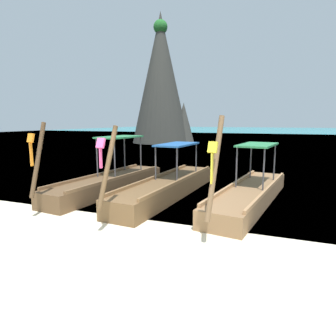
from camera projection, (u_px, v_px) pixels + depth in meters
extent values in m
plane|color=beige|center=(103.00, 247.00, 6.17)|extent=(120.00, 120.00, 0.00)
plane|color=teal|center=(262.00, 133.00, 63.28)|extent=(120.00, 120.00, 0.00)
cube|color=brown|center=(109.00, 184.00, 10.99)|extent=(1.80, 5.96, 0.56)
cube|color=brown|center=(98.00, 175.00, 11.18)|extent=(0.67, 5.38, 0.10)
cube|color=brown|center=(121.00, 177.00, 10.69)|extent=(0.67, 5.38, 0.10)
cylinder|color=brown|center=(38.00, 160.00, 8.08)|extent=(0.19, 0.70, 2.09)
cube|color=orange|center=(31.00, 138.00, 7.83)|extent=(0.21, 0.14, 0.25)
cube|color=orange|center=(31.00, 154.00, 7.88)|extent=(0.04, 0.08, 0.65)
cylinder|color=#4C4C51|center=(97.00, 158.00, 10.88)|extent=(0.06, 0.06, 1.45)
cylinder|color=#4C4C51|center=(115.00, 159.00, 10.51)|extent=(0.06, 0.06, 1.45)
cylinder|color=#4C4C51|center=(125.00, 153.00, 12.43)|extent=(0.06, 0.06, 1.45)
cylinder|color=#4C4C51|center=(141.00, 154.00, 12.06)|extent=(0.06, 0.06, 1.45)
cube|color=#2D844C|center=(120.00, 137.00, 11.35)|extent=(1.20, 2.06, 0.06)
cube|color=brown|center=(168.00, 188.00, 10.34)|extent=(1.66, 6.52, 0.59)
cube|color=brown|center=(154.00, 177.00, 10.52)|extent=(0.53, 5.92, 0.10)
cube|color=brown|center=(182.00, 180.00, 10.05)|extent=(0.53, 5.92, 0.10)
cylinder|color=brown|center=(108.00, 167.00, 7.05)|extent=(0.19, 0.88, 1.98)
cube|color=#F24C8C|center=(101.00, 143.00, 6.75)|extent=(0.21, 0.16, 0.25)
cube|color=#F24C8C|center=(101.00, 158.00, 6.79)|extent=(0.04, 0.08, 0.47)
cylinder|color=#4C4C51|center=(156.00, 163.00, 10.23)|extent=(0.05, 0.05, 1.17)
cylinder|color=#4C4C51|center=(177.00, 165.00, 9.88)|extent=(0.05, 0.05, 1.17)
cylinder|color=#4C4C51|center=(177.00, 157.00, 11.96)|extent=(0.05, 0.05, 1.17)
cylinder|color=#4C4C51|center=(196.00, 158.00, 11.61)|extent=(0.05, 0.05, 1.17)
cube|color=#235BA3|center=(177.00, 144.00, 10.82)|extent=(1.16, 2.20, 0.06)
cube|color=olive|center=(250.00, 196.00, 9.42)|extent=(2.14, 6.27, 0.52)
cube|color=#AF7F52|center=(233.00, 184.00, 9.64)|extent=(0.94, 5.61, 0.10)
cube|color=#AF7F52|center=(268.00, 188.00, 9.09)|extent=(0.94, 5.61, 0.10)
cylinder|color=brown|center=(215.00, 168.00, 6.36)|extent=(0.25, 0.87, 2.29)
cube|color=yellow|center=(213.00, 147.00, 6.15)|extent=(0.22, 0.16, 0.25)
cube|color=yellow|center=(212.00, 168.00, 6.21)|extent=(0.04, 0.08, 0.67)
cylinder|color=#4C4C51|center=(237.00, 167.00, 9.35)|extent=(0.06, 0.06, 1.31)
cylinder|color=#4C4C51|center=(264.00, 170.00, 8.93)|extent=(0.06, 0.06, 1.31)
cylinder|color=#4C4C51|center=(251.00, 161.00, 10.93)|extent=(0.06, 0.06, 1.31)
cylinder|color=#4C4C51|center=(274.00, 162.00, 10.52)|extent=(0.06, 0.06, 1.31)
cube|color=#2D844C|center=(258.00, 145.00, 9.82)|extent=(1.33, 2.18, 0.06)
cone|color=#383833|center=(161.00, 79.00, 34.75)|extent=(6.95, 6.95, 15.24)
cone|color=#3D3D38|center=(184.00, 123.00, 35.28)|extent=(2.67, 2.67, 4.83)
sphere|color=#236B28|center=(160.00, 27.00, 33.80)|extent=(1.65, 1.65, 1.65)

